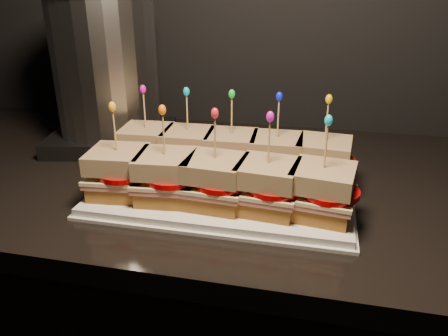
# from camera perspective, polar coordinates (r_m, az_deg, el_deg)

# --- Properties ---
(granite_slab) EXTENTS (2.63, 0.70, 0.04)m
(granite_slab) POSITION_cam_1_polar(r_m,az_deg,el_deg) (0.88, 15.06, -3.01)
(granite_slab) COLOR black
(granite_slab) RESTS_ON cabinet
(platter) EXTENTS (0.45, 0.28, 0.02)m
(platter) POSITION_cam_1_polar(r_m,az_deg,el_deg) (0.79, 0.00, -3.07)
(platter) COLOR white
(platter) RESTS_ON granite_slab
(platter_rim) EXTENTS (0.46, 0.29, 0.01)m
(platter_rim) POSITION_cam_1_polar(r_m,az_deg,el_deg) (0.79, 0.00, -3.46)
(platter_rim) COLOR white
(platter_rim) RESTS_ON granite_slab
(sandwich_0_bread_bot) EXTENTS (0.10, 0.10, 0.03)m
(sandwich_0_bread_bot) POSITION_cam_1_polar(r_m,az_deg,el_deg) (0.89, -9.88, 1.08)
(sandwich_0_bread_bot) COLOR brown
(sandwich_0_bread_bot) RESTS_ON platter
(sandwich_0_ham) EXTENTS (0.11, 0.10, 0.01)m
(sandwich_0_ham) POSITION_cam_1_polar(r_m,az_deg,el_deg) (0.88, -9.96, 2.09)
(sandwich_0_ham) COLOR #BF6357
(sandwich_0_ham) RESTS_ON sandwich_0_bread_bot
(sandwich_0_cheese) EXTENTS (0.11, 0.11, 0.01)m
(sandwich_0_cheese) POSITION_cam_1_polar(r_m,az_deg,el_deg) (0.88, -9.99, 2.52)
(sandwich_0_cheese) COLOR beige
(sandwich_0_cheese) RESTS_ON sandwich_0_ham
(sandwich_0_tomato) EXTENTS (0.09, 0.09, 0.01)m
(sandwich_0_tomato) POSITION_cam_1_polar(r_m,az_deg,el_deg) (0.87, -9.43, 2.79)
(sandwich_0_tomato) COLOR #B90507
(sandwich_0_tomato) RESTS_ON sandwich_0_cheese
(sandwich_0_bread_top) EXTENTS (0.10, 0.10, 0.03)m
(sandwich_0_bread_top) POSITION_cam_1_polar(r_m,az_deg,el_deg) (0.87, -10.11, 4.23)
(sandwich_0_bread_top) COLOR #5B2E0F
(sandwich_0_bread_top) RESTS_ON sandwich_0_tomato
(sandwich_0_pick) EXTENTS (0.00, 0.00, 0.09)m
(sandwich_0_pick) POSITION_cam_1_polar(r_m,az_deg,el_deg) (0.85, -10.33, 7.14)
(sandwich_0_pick) COLOR tan
(sandwich_0_pick) RESTS_ON sandwich_0_bread_top
(sandwich_0_frill) EXTENTS (0.01, 0.01, 0.02)m
(sandwich_0_frill) POSITION_cam_1_polar(r_m,az_deg,el_deg) (0.84, -10.54, 10.08)
(sandwich_0_frill) COLOR #C20F93
(sandwich_0_frill) RESTS_ON sandwich_0_pick
(sandwich_1_bread_bot) EXTENTS (0.10, 0.10, 0.03)m
(sandwich_1_bread_bot) POSITION_cam_1_polar(r_m,az_deg,el_deg) (0.86, -4.61, 0.63)
(sandwich_1_bread_bot) COLOR brown
(sandwich_1_bread_bot) RESTS_ON platter
(sandwich_1_ham) EXTENTS (0.10, 0.10, 0.01)m
(sandwich_1_ham) POSITION_cam_1_polar(r_m,az_deg,el_deg) (0.85, -4.65, 1.66)
(sandwich_1_ham) COLOR #BF6357
(sandwich_1_ham) RESTS_ON sandwich_1_bread_bot
(sandwich_1_cheese) EXTENTS (0.11, 0.10, 0.01)m
(sandwich_1_cheese) POSITION_cam_1_polar(r_m,az_deg,el_deg) (0.85, -4.66, 2.10)
(sandwich_1_cheese) COLOR beige
(sandwich_1_cheese) RESTS_ON sandwich_1_ham
(sandwich_1_tomato) EXTENTS (0.09, 0.09, 0.01)m
(sandwich_1_tomato) POSITION_cam_1_polar(r_m,az_deg,el_deg) (0.84, -4.01, 2.38)
(sandwich_1_tomato) COLOR #B90507
(sandwich_1_tomato) RESTS_ON sandwich_1_cheese
(sandwich_1_bread_top) EXTENTS (0.10, 0.10, 0.03)m
(sandwich_1_bread_top) POSITION_cam_1_polar(r_m,az_deg,el_deg) (0.84, -4.72, 3.88)
(sandwich_1_bread_top) COLOR #5B2E0F
(sandwich_1_bread_top) RESTS_ON sandwich_1_tomato
(sandwich_1_pick) EXTENTS (0.00, 0.00, 0.09)m
(sandwich_1_pick) POSITION_cam_1_polar(r_m,az_deg,el_deg) (0.83, -4.82, 6.88)
(sandwich_1_pick) COLOR tan
(sandwich_1_pick) RESTS_ON sandwich_1_bread_top
(sandwich_1_frill) EXTENTS (0.01, 0.01, 0.02)m
(sandwich_1_frill) POSITION_cam_1_polar(r_m,az_deg,el_deg) (0.81, -4.93, 9.92)
(sandwich_1_frill) COLOR #07A0B7
(sandwich_1_frill) RESTS_ON sandwich_1_pick
(sandwich_2_bread_bot) EXTENTS (0.10, 0.10, 0.03)m
(sandwich_2_bread_bot) POSITION_cam_1_polar(r_m,az_deg,el_deg) (0.84, 0.96, 0.14)
(sandwich_2_bread_bot) COLOR brown
(sandwich_2_bread_bot) RESTS_ON platter
(sandwich_2_ham) EXTENTS (0.11, 0.10, 0.01)m
(sandwich_2_ham) POSITION_cam_1_polar(r_m,az_deg,el_deg) (0.83, 0.97, 1.20)
(sandwich_2_ham) COLOR #BF6357
(sandwich_2_ham) RESTS_ON sandwich_2_bread_bot
(sandwich_2_cheese) EXTENTS (0.11, 0.10, 0.01)m
(sandwich_2_cheese) POSITION_cam_1_polar(r_m,az_deg,el_deg) (0.83, 0.97, 1.65)
(sandwich_2_cheese) COLOR beige
(sandwich_2_cheese) RESTS_ON sandwich_2_ham
(sandwich_2_tomato) EXTENTS (0.09, 0.09, 0.01)m
(sandwich_2_tomato) POSITION_cam_1_polar(r_m,az_deg,el_deg) (0.82, 1.71, 1.92)
(sandwich_2_tomato) COLOR #B90507
(sandwich_2_tomato) RESTS_ON sandwich_2_cheese
(sandwich_2_bread_top) EXTENTS (0.10, 0.10, 0.03)m
(sandwich_2_bread_top) POSITION_cam_1_polar(r_m,az_deg,el_deg) (0.82, 0.99, 3.46)
(sandwich_2_bread_top) COLOR #5B2E0F
(sandwich_2_bread_top) RESTS_ON sandwich_2_tomato
(sandwich_2_pick) EXTENTS (0.00, 0.00, 0.09)m
(sandwich_2_pick) POSITION_cam_1_polar(r_m,az_deg,el_deg) (0.81, 1.01, 6.53)
(sandwich_2_pick) COLOR tan
(sandwich_2_pick) RESTS_ON sandwich_2_bread_top
(sandwich_2_frill) EXTENTS (0.01, 0.01, 0.02)m
(sandwich_2_frill) POSITION_cam_1_polar(r_m,az_deg,el_deg) (0.79, 1.03, 9.65)
(sandwich_2_frill) COLOR green
(sandwich_2_frill) RESTS_ON sandwich_2_pick
(sandwich_3_bread_bot) EXTENTS (0.09, 0.09, 0.03)m
(sandwich_3_bread_bot) POSITION_cam_1_polar(r_m,az_deg,el_deg) (0.83, 6.75, -0.37)
(sandwich_3_bread_bot) COLOR brown
(sandwich_3_bread_bot) RESTS_ON platter
(sandwich_3_ham) EXTENTS (0.10, 0.10, 0.01)m
(sandwich_3_ham) POSITION_cam_1_polar(r_m,az_deg,el_deg) (0.82, 6.80, 0.70)
(sandwich_3_ham) COLOR #BF6357
(sandwich_3_ham) RESTS_ON sandwich_3_bread_bot
(sandwich_3_cheese) EXTENTS (0.11, 0.10, 0.01)m
(sandwich_3_cheese) POSITION_cam_1_polar(r_m,az_deg,el_deg) (0.82, 6.82, 1.16)
(sandwich_3_cheese) COLOR beige
(sandwich_3_cheese) RESTS_ON sandwich_3_ham
(sandwich_3_tomato) EXTENTS (0.09, 0.09, 0.01)m
(sandwich_3_tomato) POSITION_cam_1_polar(r_m,az_deg,el_deg) (0.81, 7.65, 1.42)
(sandwich_3_tomato) COLOR #B90507
(sandwich_3_tomato) RESTS_ON sandwich_3_cheese
(sandwich_3_bread_top) EXTENTS (0.10, 0.10, 0.03)m
(sandwich_3_bread_top) POSITION_cam_1_polar(r_m,az_deg,el_deg) (0.81, 6.92, 2.99)
(sandwich_3_bread_top) COLOR #5B2E0F
(sandwich_3_bread_top) RESTS_ON sandwich_3_tomato
(sandwich_3_pick) EXTENTS (0.00, 0.00, 0.09)m
(sandwich_3_pick) POSITION_cam_1_polar(r_m,az_deg,el_deg) (0.79, 7.07, 6.10)
(sandwich_3_pick) COLOR tan
(sandwich_3_pick) RESTS_ON sandwich_3_bread_top
(sandwich_3_frill) EXTENTS (0.01, 0.01, 0.02)m
(sandwich_3_frill) POSITION_cam_1_polar(r_m,az_deg,el_deg) (0.78, 7.23, 9.25)
(sandwich_3_frill) COLOR #0B19DE
(sandwich_3_frill) RESTS_ON sandwich_3_pick
(sandwich_4_bread_bot) EXTENTS (0.10, 0.10, 0.03)m
(sandwich_4_bread_bot) POSITION_cam_1_polar(r_m,az_deg,el_deg) (0.82, 12.64, -0.88)
(sandwich_4_bread_bot) COLOR brown
(sandwich_4_bread_bot) RESTS_ON platter
(sandwich_4_ham) EXTENTS (0.11, 0.10, 0.01)m
(sandwich_4_ham) POSITION_cam_1_polar(r_m,az_deg,el_deg) (0.82, 12.74, 0.19)
(sandwich_4_ham) COLOR #BF6357
(sandwich_4_ham) RESTS_ON sandwich_4_bread_bot
(sandwich_4_cheese) EXTENTS (0.11, 0.11, 0.01)m
(sandwich_4_cheese) POSITION_cam_1_polar(r_m,az_deg,el_deg) (0.81, 12.78, 0.64)
(sandwich_4_cheese) COLOR beige
(sandwich_4_cheese) RESTS_ON sandwich_4_ham
(sandwich_4_tomato) EXTENTS (0.09, 0.09, 0.01)m
(sandwich_4_tomato) POSITION_cam_1_polar(r_m,az_deg,el_deg) (0.81, 13.67, 0.90)
(sandwich_4_tomato) COLOR #B90507
(sandwich_4_tomato) RESTS_ON sandwich_4_cheese
(sandwich_4_bread_top) EXTENTS (0.10, 0.10, 0.03)m
(sandwich_4_bread_top) POSITION_cam_1_polar(r_m,az_deg,el_deg) (0.80, 12.95, 2.48)
(sandwich_4_bread_top) COLOR #5B2E0F
(sandwich_4_bread_top) RESTS_ON sandwich_4_tomato
(sandwich_4_pick) EXTENTS (0.00, 0.00, 0.09)m
(sandwich_4_pick) POSITION_cam_1_polar(r_m,az_deg,el_deg) (0.79, 13.24, 5.59)
(sandwich_4_pick) COLOR tan
(sandwich_4_pick) RESTS_ON sandwich_4_bread_top
(sandwich_4_frill) EXTENTS (0.01, 0.01, 0.02)m
(sandwich_4_frill) POSITION_cam_1_polar(r_m,az_deg,el_deg) (0.78, 13.54, 8.74)
(sandwich_4_frill) COLOR #E6A507
(sandwich_4_frill) RESTS_ON sandwich_4_pick
(sandwich_5_bread_bot) EXTENTS (0.10, 0.10, 0.03)m
(sandwich_5_bread_bot) POSITION_cam_1_polar(r_m,az_deg,el_deg) (0.78, -13.37, -2.37)
(sandwich_5_bread_bot) COLOR brown
(sandwich_5_bread_bot) RESTS_ON platter
(sandwich_5_ham) EXTENTS (0.11, 0.11, 0.01)m
(sandwich_5_ham) POSITION_cam_1_polar(r_m,az_deg,el_deg) (0.77, -13.49, -1.25)
(sandwich_5_ham) COLOR #BF6357
(sandwich_5_ham) RESTS_ON sandwich_5_bread_bot
(sandwich_5_cheese) EXTENTS (0.11, 0.11, 0.01)m
(sandwich_5_cheese) POSITION_cam_1_polar(r_m,az_deg,el_deg) (0.77, -13.53, -0.77)
(sandwich_5_cheese) COLOR beige
(sandwich_5_cheese) RESTS_ON sandwich_5_ham
(sandwich_5_tomato) EXTENTS (0.09, 0.09, 0.01)m
(sandwich_5_tomato) POSITION_cam_1_polar(r_m,az_deg,el_deg) (0.76, -12.96, -0.52)
(sandwich_5_tomato) COLOR #B90507
(sandwich_5_tomato) RESTS_ON sandwich_5_cheese
(sandwich_5_bread_top) EXTENTS (0.10, 0.10, 0.03)m
(sandwich_5_bread_top) POSITION_cam_1_polar(r_m,az_deg,el_deg) (0.76, -13.73, 1.15)
(sandwich_5_bread_top) COLOR #5B2E0F
(sandwich_5_bread_top) RESTS_ON sandwich_5_tomato
(sandwich_5_pick) EXTENTS (0.00, 0.00, 0.09)m
(sandwich_5_pick) POSITION_cam_1_polar(r_m,az_deg,el_deg) (0.74, -14.06, 4.42)
(sandwich_5_pick) COLOR tan
(sandwich_5_pick) RESTS_ON sandwich_5_bread_top
(sandwich_5_frill) EXTENTS (0.01, 0.01, 0.02)m
(sandwich_5_frill) POSITION_cam_1_polar(r_m,az_deg,el_deg) (0.73, -14.39, 7.76)
(sandwich_5_frill) COLOR gold
(sandwich_5_frill) RESTS_ON sandwich_5_pick
(sandwich_6_bread_bot) EXTENTS (0.10, 0.10, 0.03)m
(sandwich_6_bread_bot) POSITION_cam_1_polar(r_m,az_deg,el_deg) (0.75, -7.47, -3.03)
(sandwich_6_bread_bot) COLOR brown
(sandwich_6_bread_bot) RESTS_ON platter
(sandwich_6_ham) EXTENTS (0.11, 0.11, 0.01)m
(sandwich_6_ham) POSITION_cam_1_polar(r_m,az_deg,el_deg) (0.74, -7.54, -1.87)
(sandwich_6_ham) COLOR #BF6357
(sandwich_6_ham) RESTS_ON sandwich_6_bread_bot
(sandwich_6_cheese) EXTENTS (0.11, 0.11, 0.01)m
(sandwich_6_cheese) POSITION_cam_1_polar(r_m,az_deg,el_deg) (0.74, -7.56, -1.38)
(sandwich_6_cheese) COLOR beige
(sandwich_6_cheese) RESTS_ON sandwich_6_ham
(sandwich_6_tomato) EXTENTS (0.09, 0.09, 0.01)m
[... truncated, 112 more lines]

